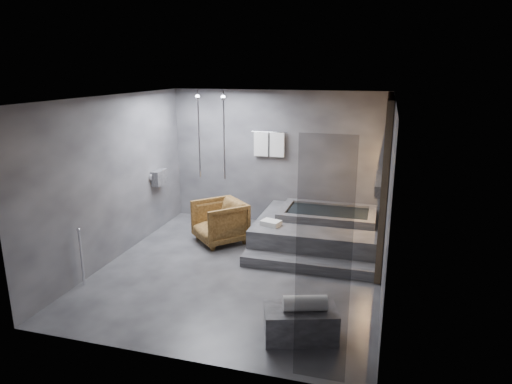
% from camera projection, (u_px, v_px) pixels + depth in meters
% --- Properties ---
extents(room, '(5.00, 5.04, 2.82)m').
position_uv_depth(room, '(268.00, 166.00, 7.23)').
color(room, '#2C2B2E').
rests_on(room, ground).
extents(tub_deck, '(2.20, 2.00, 0.50)m').
position_uv_depth(tub_deck, '(318.00, 232.00, 8.56)').
color(tub_deck, '#303033').
rests_on(tub_deck, ground).
extents(tub_step, '(2.20, 0.36, 0.18)m').
position_uv_depth(tub_step, '(307.00, 265.00, 7.51)').
color(tub_step, '#303033').
rests_on(tub_step, ground).
extents(concrete_bench, '(0.99, 0.73, 0.40)m').
position_uv_depth(concrete_bench, '(300.00, 323.00, 5.60)').
color(concrete_bench, '#363538').
rests_on(concrete_bench, ground).
extents(driftwood_chair, '(1.23, 1.23, 0.80)m').
position_uv_depth(driftwood_chair, '(220.00, 222.00, 8.66)').
color(driftwood_chair, '#412910').
rests_on(driftwood_chair, ground).
extents(rolled_towel, '(0.56, 0.34, 0.19)m').
position_uv_depth(rolled_towel, '(305.00, 303.00, 5.49)').
color(rolled_towel, white).
rests_on(rolled_towel, concrete_bench).
extents(deck_towel, '(0.38, 0.32, 0.09)m').
position_uv_depth(deck_towel, '(271.00, 223.00, 8.16)').
color(deck_towel, silver).
rests_on(deck_towel, tub_deck).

